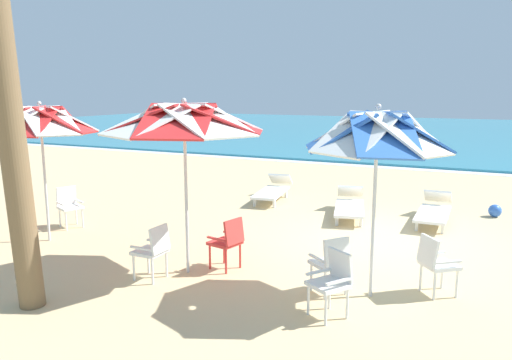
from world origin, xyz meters
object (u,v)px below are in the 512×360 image
Objects in this scene: beach_umbrella_2 at (41,122)px; beach_umbrella_0 at (377,134)px; sun_lounger_0 at (434,210)px; plastic_chair_2 at (332,279)px; plastic_chair_1 at (332,261)px; plastic_chair_3 at (153,249)px; beach_umbrella_1 at (184,120)px; plastic_chair_5 at (69,204)px; sun_lounger_1 at (350,205)px; sun_lounger_2 at (273,190)px; plastic_chair_0 at (435,261)px; plastic_chair_4 at (228,240)px; beach_ball at (495,211)px; palm_tree_0 at (7,75)px.

beach_umbrella_0 is at bearing 0.38° from beach_umbrella_2.
plastic_chair_2 is at bearing -97.01° from sun_lounger_0.
plastic_chair_1 is 2.72m from plastic_chair_3.
beach_umbrella_2 is at bearing -144.97° from sun_lounger_0.
sun_lounger_0 is (3.23, 4.94, -2.16)m from beach_umbrella_1.
plastic_chair_5 is 0.39× the size of sun_lounger_1.
plastic_chair_2 is 6.96m from sun_lounger_2.
plastic_chair_0 is 4.24m from beach_umbrella_1.
plastic_chair_1 is (-1.34, -0.63, 0.00)m from plastic_chair_0.
beach_umbrella_1 is 2.06m from plastic_chair_4.
beach_ball is at bearing 36.44° from beach_umbrella_2.
plastic_chair_0 is 0.17× the size of palm_tree_0.
sun_lounger_2 is (-3.48, 6.03, -0.22)m from plastic_chair_2.
sun_lounger_1 is (0.88, 4.26, -0.22)m from plastic_chair_4.
palm_tree_0 is (-4.09, -2.39, 0.76)m from beach_umbrella_0.
palm_tree_0 is (2.58, -3.27, 2.58)m from plastic_chair_5.
plastic_chair_4 is at bearing 46.95° from plastic_chair_3.
plastic_chair_2 is 1.00× the size of plastic_chair_3.
plastic_chair_2 reaches higher than beach_ball.
plastic_chair_1 is 6.29m from sun_lounger_2.
plastic_chair_3 is (-3.17, -0.82, -1.82)m from beach_umbrella_0.
plastic_chair_4 is at bearing -101.63° from sun_lounger_1.
plastic_chair_0 reaches higher than sun_lounger_2.
beach_umbrella_0 is at bearing -105.36° from beach_ball.
plastic_chair_0 is 7.49m from plastic_chair_5.
sun_lounger_0 is at bearing 56.82° from beach_umbrella_1.
beach_umbrella_1 is at bearing -173.54° from beach_umbrella_0.
plastic_chair_3 is at bearing 179.40° from plastic_chair_2.
palm_tree_0 is at bearing -51.70° from plastic_chair_5.
plastic_chair_3 is 3.69m from beach_umbrella_2.
plastic_chair_4 is at bearing -120.75° from sun_lounger_0.
beach_umbrella_0 is 9.26× the size of beach_ball.
plastic_chair_3 is 2.95× the size of beach_ball.
palm_tree_0 reaches higher than beach_umbrella_1.
beach_ball is at bearing 43.25° from sun_lounger_0.
beach_umbrella_1 is at bearing -123.18° from sun_lounger_0.
plastic_chair_0 is 5.39m from beach_ball.
plastic_chair_0 is at bearing 17.58° from plastic_chair_3.
palm_tree_0 is (-2.62, -6.72, 2.79)m from sun_lounger_1.
plastic_chair_2 is 2.86m from plastic_chair_3.
beach_umbrella_0 is 1.22× the size of sun_lounger_1.
plastic_chair_1 is 4.88m from sun_lounger_0.
plastic_chair_1 reaches higher than sun_lounger_2.
plastic_chair_2 is 0.31× the size of beach_umbrella_1.
plastic_chair_3 is 3.89m from plastic_chair_5.
sun_lounger_0 is (0.36, 4.61, -2.03)m from beach_umbrella_0.
beach_ball is (3.06, 1.44, -0.13)m from sun_lounger_1.
plastic_chair_1 is at bearing 3.43° from beach_umbrella_1.
plastic_chair_0 is at bearing -59.60° from sun_lounger_1.
beach_umbrella_2 reaches higher than plastic_chair_1.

